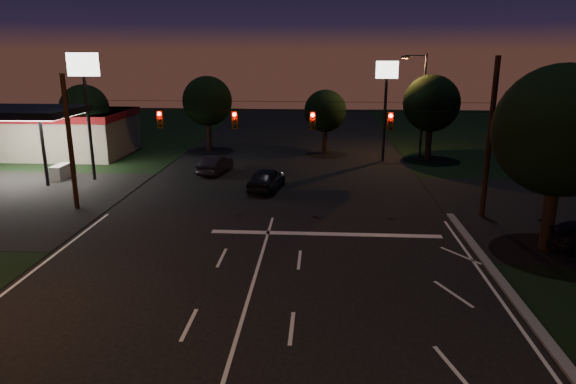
# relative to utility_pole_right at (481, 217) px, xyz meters

# --- Properties ---
(ground) EXTENTS (140.00, 140.00, 0.00)m
(ground) POSITION_rel_utility_pole_right_xyz_m (-12.00, -15.00, 0.00)
(ground) COLOR black
(ground) RESTS_ON ground
(stop_bar) EXTENTS (12.00, 0.50, 0.01)m
(stop_bar) POSITION_rel_utility_pole_right_xyz_m (-9.00, -3.50, 0.01)
(stop_bar) COLOR silver
(stop_bar) RESTS_ON ground
(utility_pole_right) EXTENTS (0.30, 0.30, 9.00)m
(utility_pole_right) POSITION_rel_utility_pole_right_xyz_m (0.00, 0.00, 0.00)
(utility_pole_right) COLOR black
(utility_pole_right) RESTS_ON ground
(utility_pole_left) EXTENTS (0.28, 0.28, 8.00)m
(utility_pole_left) POSITION_rel_utility_pole_right_xyz_m (-24.00, 0.00, 0.00)
(utility_pole_left) COLOR black
(utility_pole_left) RESTS_ON ground
(signal_span) EXTENTS (24.00, 0.40, 1.56)m
(signal_span) POSITION_rel_utility_pole_right_xyz_m (-12.00, -0.04, 5.50)
(signal_span) COLOR black
(signal_span) RESTS_ON ground
(gas_station) EXTENTS (14.20, 16.10, 5.25)m
(gas_station) POSITION_rel_utility_pole_right_xyz_m (-33.86, 15.39, 2.38)
(gas_station) COLOR gray
(gas_station) RESTS_ON ground
(pole_sign_left_near) EXTENTS (2.20, 0.30, 9.10)m
(pole_sign_left_near) POSITION_rel_utility_pole_right_xyz_m (-26.00, 7.00, 6.98)
(pole_sign_left_near) COLOR black
(pole_sign_left_near) RESTS_ON ground
(pole_sign_right) EXTENTS (1.80, 0.30, 8.40)m
(pole_sign_right) POSITION_rel_utility_pole_right_xyz_m (-4.00, 15.00, 6.24)
(pole_sign_right) COLOR black
(pole_sign_right) RESTS_ON ground
(street_light_right_far) EXTENTS (2.20, 0.35, 9.00)m
(street_light_right_far) POSITION_rel_utility_pole_right_xyz_m (-0.76, 17.00, 5.24)
(street_light_right_far) COLOR black
(street_light_right_far) RESTS_ON ground
(tree_right_near) EXTENTS (6.00, 6.00, 8.76)m
(tree_right_near) POSITION_rel_utility_pole_right_xyz_m (1.53, -4.83, 5.68)
(tree_right_near) COLOR black
(tree_right_near) RESTS_ON ground
(tree_far_a) EXTENTS (4.20, 4.20, 6.42)m
(tree_far_a) POSITION_rel_utility_pole_right_xyz_m (-29.98, 15.12, 4.26)
(tree_far_a) COLOR black
(tree_far_a) RESTS_ON ground
(tree_far_b) EXTENTS (4.60, 4.60, 6.98)m
(tree_far_b) POSITION_rel_utility_pole_right_xyz_m (-19.98, 19.13, 4.61)
(tree_far_b) COLOR black
(tree_far_b) RESTS_ON ground
(tree_far_c) EXTENTS (3.80, 3.80, 5.86)m
(tree_far_c) POSITION_rel_utility_pole_right_xyz_m (-8.98, 18.10, 3.90)
(tree_far_c) COLOR black
(tree_far_c) RESTS_ON ground
(tree_far_d) EXTENTS (4.80, 4.80, 7.30)m
(tree_far_d) POSITION_rel_utility_pole_right_xyz_m (0.02, 16.13, 4.83)
(tree_far_d) COLOR black
(tree_far_d) RESTS_ON ground
(tree_far_e) EXTENTS (4.00, 4.00, 6.18)m
(tree_far_e) POSITION_rel_utility_pole_right_xyz_m (8.02, 14.11, 4.11)
(tree_far_e) COLOR black
(tree_far_e) RESTS_ON ground
(car_oncoming_a) EXTENTS (2.56, 4.79, 1.55)m
(car_oncoming_a) POSITION_rel_utility_pole_right_xyz_m (-13.00, 5.07, 0.78)
(car_oncoming_a) COLOR black
(car_oncoming_a) RESTS_ON ground
(car_oncoming_b) EXTENTS (2.22, 4.43, 1.39)m
(car_oncoming_b) POSITION_rel_utility_pole_right_xyz_m (-17.48, 9.73, 0.70)
(car_oncoming_b) COLOR black
(car_oncoming_b) RESTS_ON ground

